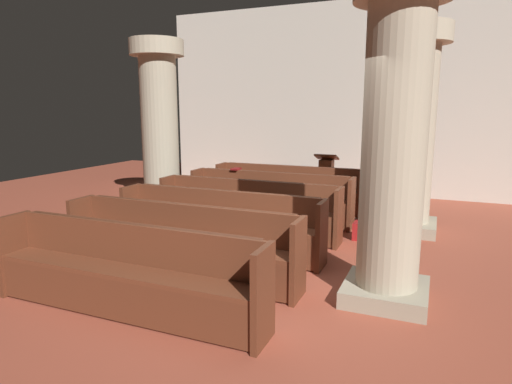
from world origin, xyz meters
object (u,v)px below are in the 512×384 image
lectern (326,182)px  kneeler_box_red (365,231)px  pew_row_0 (287,186)px  pew_row_3 (219,221)px  pillar_aisle_rear (394,138)px  pew_row_2 (247,206)px  pew_row_4 (180,240)px  pillar_aisle_side (412,127)px  pillar_far_side (160,124)px  hymn_book (236,169)px  pew_row_5 (124,268)px  pew_row_1 (270,195)px

lectern → kneeler_box_red: size_ratio=3.01×
pew_row_0 → lectern: 1.09m
pew_row_3 → pillar_aisle_rear: pillar_aisle_rear is taller
pew_row_2 → pew_row_4: (0.00, -2.00, 0.00)m
pew_row_3 → pillar_aisle_side: (2.36, 2.27, 1.25)m
pew_row_3 → pillar_far_side: size_ratio=0.91×
pew_row_3 → hymn_book: 2.36m
pillar_aisle_side → pillar_far_side: same height
pew_row_2 → pillar_aisle_rear: 3.15m
pew_row_5 → pillar_far_side: 4.76m
pew_row_2 → lectern: size_ratio=2.80×
pew_row_5 → pew_row_3: bearing=90.0°
hymn_book → kneeler_box_red: size_ratio=0.61×
pew_row_4 → pew_row_5: bearing=-90.0°
pew_row_1 → pew_row_2: 1.00m
pew_row_1 → pew_row_3: size_ratio=1.00×
pew_row_0 → pillar_aisle_rear: size_ratio=0.91×
pew_row_3 → pew_row_5: (0.00, -2.00, 0.00)m
pew_row_3 → pillar_aisle_rear: bearing=-15.9°
pillar_far_side → lectern: 3.71m
pew_row_5 → hymn_book: size_ratio=13.84×
pew_row_2 → pillar_aisle_rear: (2.36, -1.67, 1.25)m
pew_row_4 → pew_row_5: 1.00m
pew_row_4 → pew_row_1: bearing=90.0°
hymn_book → pew_row_2: bearing=-57.3°
pew_row_1 → pillar_aisle_side: (2.36, 0.27, 1.25)m
pew_row_0 → pillar_aisle_side: pillar_aisle_side is taller
pew_row_2 → kneeler_box_red: 1.90m
pillar_far_side → hymn_book: bearing=8.3°
kneeler_box_red → pillar_aisle_side: bearing=55.3°
pew_row_0 → pillar_far_side: size_ratio=0.91×
pew_row_1 → hymn_book: hymn_book is taller
kneeler_box_red → lectern: bearing=116.7°
pew_row_1 → pillar_far_side: (-2.31, -0.03, 1.25)m
pew_row_3 → pillar_far_side: 3.28m
pew_row_2 → kneeler_box_red: (1.81, 0.48, -0.34)m
pew_row_2 → pillar_aisle_rear: size_ratio=0.91×
hymn_book → kneeler_box_red: 2.78m
pew_row_4 → kneeler_box_red: size_ratio=8.44×
pillar_aisle_rear → kneeler_box_red: (-0.55, 2.15, -1.60)m
pew_row_5 → kneeler_box_red: size_ratio=8.44×
pew_row_2 → pew_row_3: 1.00m
pew_row_1 → pillar_far_side: pillar_far_side is taller
hymn_book → kneeler_box_red: (2.57, -0.72, -0.76)m
pew_row_3 → lectern: size_ratio=2.80×
kneeler_box_red → hymn_book: bearing=164.4°
pew_row_0 → hymn_book: 1.19m
pew_row_1 → pew_row_4: (0.00, -3.00, 0.00)m
kneeler_box_red → pew_row_5: bearing=-117.4°
pew_row_2 → pew_row_5: same height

